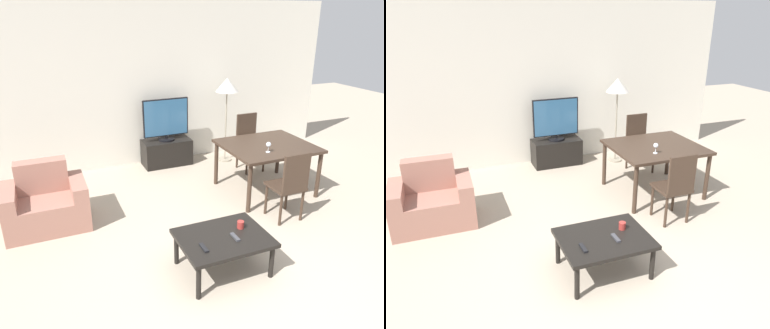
# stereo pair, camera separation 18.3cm
# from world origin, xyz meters

# --- Properties ---
(ground_plane) EXTENTS (18.00, 18.00, 0.00)m
(ground_plane) POSITION_xyz_m (0.00, 0.00, 0.00)
(ground_plane) COLOR tan
(wall_back) EXTENTS (6.98, 0.06, 2.70)m
(wall_back) POSITION_xyz_m (0.00, 3.86, 1.35)
(wall_back) COLOR silver
(wall_back) RESTS_ON ground_plane
(armchair) EXTENTS (0.98, 0.67, 0.80)m
(armchair) POSITION_xyz_m (-1.80, 2.22, 0.29)
(armchair) COLOR #9E6B5B
(armchair) RESTS_ON ground_plane
(tv_stand) EXTENTS (0.84, 0.41, 0.45)m
(tv_stand) POSITION_xyz_m (0.26, 3.59, 0.22)
(tv_stand) COLOR black
(tv_stand) RESTS_ON ground_plane
(tv) EXTENTS (0.79, 0.28, 0.72)m
(tv) POSITION_xyz_m (0.26, 3.58, 0.81)
(tv) COLOR black
(tv) RESTS_ON tv_stand
(coffee_table) EXTENTS (0.91, 0.69, 0.41)m
(coffee_table) POSITION_xyz_m (-0.19, 0.58, 0.36)
(coffee_table) COLOR black
(coffee_table) RESTS_ON ground_plane
(dining_table) EXTENTS (1.26, 1.10, 0.73)m
(dining_table) POSITION_xyz_m (1.26, 2.02, 0.65)
(dining_table) COLOR #38281E
(dining_table) RESTS_ON ground_plane
(dining_chair_near) EXTENTS (0.40, 0.40, 0.94)m
(dining_chair_near) POSITION_xyz_m (1.04, 1.16, 0.52)
(dining_chair_near) COLOR #38281E
(dining_chair_near) RESTS_ON ground_plane
(dining_chair_far) EXTENTS (0.40, 0.40, 0.94)m
(dining_chair_far) POSITION_xyz_m (1.48, 2.88, 0.52)
(dining_chair_far) COLOR #38281E
(dining_chair_far) RESTS_ON ground_plane
(floor_lamp) EXTENTS (0.39, 0.39, 1.48)m
(floor_lamp) POSITION_xyz_m (1.30, 3.37, 1.30)
(floor_lamp) COLOR gray
(floor_lamp) RESTS_ON ground_plane
(remote_primary) EXTENTS (0.04, 0.15, 0.02)m
(remote_primary) POSITION_xyz_m (-0.09, 0.51, 0.42)
(remote_primary) COLOR #38383D
(remote_primary) RESTS_ON coffee_table
(remote_secondary) EXTENTS (0.04, 0.15, 0.02)m
(remote_secondary) POSITION_xyz_m (-0.46, 0.46, 0.42)
(remote_secondary) COLOR black
(remote_secondary) RESTS_ON coffee_table
(cup_white_near) EXTENTS (0.07, 0.07, 0.08)m
(cup_white_near) POSITION_xyz_m (0.05, 0.65, 0.44)
(cup_white_near) COLOR maroon
(cup_white_near) RESTS_ON coffee_table
(wine_glass_left) EXTENTS (0.07, 0.07, 0.15)m
(wine_glass_left) POSITION_xyz_m (1.09, 1.75, 0.83)
(wine_glass_left) COLOR silver
(wine_glass_left) RESTS_ON dining_table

